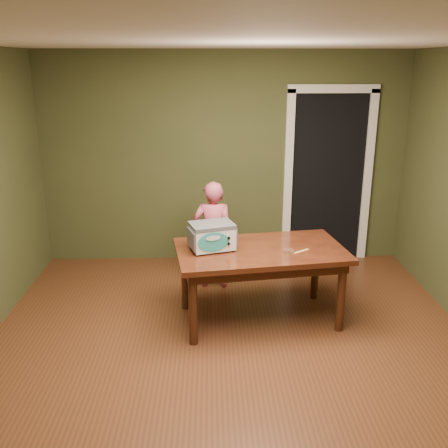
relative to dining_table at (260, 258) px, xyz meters
name	(u,v)px	position (x,y,z in m)	size (l,w,h in m)	color
floor	(233,368)	(-0.30, -0.84, -0.65)	(5.00, 5.00, 0.00)	brown
room_shell	(234,168)	(-0.30, -0.84, 1.06)	(4.52, 5.02, 2.61)	#424625
doorway	(322,174)	(1.00, 1.94, 0.41)	(1.10, 0.66, 2.25)	black
dining_table	(260,258)	(0.00, 0.00, 0.00)	(1.71, 1.12, 0.75)	#34150B
toy_oven	(212,235)	(-0.47, -0.01, 0.24)	(0.48, 0.39, 0.26)	#4C4F54
baking_pan	(289,251)	(0.26, -0.09, 0.11)	(0.10, 0.10, 0.02)	silver
spatula	(301,251)	(0.38, -0.09, 0.10)	(0.18, 0.03, 0.01)	tan
child	(213,235)	(-0.45, 0.79, -0.04)	(0.45, 0.29, 1.23)	#C85265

